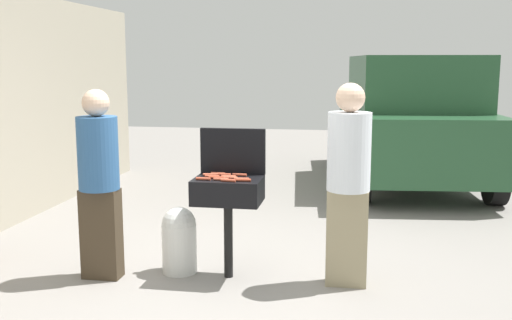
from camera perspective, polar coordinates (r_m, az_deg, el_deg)
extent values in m
plane|color=gray|center=(5.50, -2.62, -11.20)|extent=(24.00, 24.00, 0.00)
cylinder|color=black|center=(5.43, -2.65, -7.62)|extent=(0.08, 0.08, 0.69)
cube|color=black|center=(5.32, -2.69, -2.91)|extent=(0.60, 0.44, 0.22)
cube|color=black|center=(5.47, -2.23, 0.85)|extent=(0.60, 0.05, 0.42)
cylinder|color=#B74C33|center=(5.40, -3.08, -1.40)|extent=(0.13, 0.03, 0.03)
cylinder|color=#B74C33|center=(5.13, -2.66, -1.96)|extent=(0.13, 0.04, 0.03)
cylinder|color=#C6593D|center=(5.19, -3.36, -1.83)|extent=(0.13, 0.03, 0.03)
cylinder|color=#B74C33|center=(5.38, -1.57, -1.42)|extent=(0.13, 0.04, 0.03)
cylinder|color=#B74C33|center=(5.32, -4.21, -1.56)|extent=(0.13, 0.03, 0.03)
cylinder|color=#B74C33|center=(5.22, -5.06, -1.79)|extent=(0.13, 0.03, 0.03)
cylinder|color=#AD4228|center=(5.14, -1.21, -1.92)|extent=(0.13, 0.03, 0.03)
cylinder|color=#C6593D|center=(5.31, -2.64, -1.58)|extent=(0.13, 0.03, 0.03)
cylinder|color=#C6593D|center=(5.40, -4.39, -1.41)|extent=(0.13, 0.04, 0.03)
cylinder|color=#AD4228|center=(5.27, -3.83, -1.68)|extent=(0.13, 0.03, 0.03)
cylinder|color=#C6593D|center=(5.24, -2.51, -1.72)|extent=(0.13, 0.03, 0.03)
cylinder|color=#B74C33|center=(5.19, -1.40, -1.82)|extent=(0.13, 0.04, 0.03)
cylinder|color=#C6593D|center=(5.45, -3.65, -1.30)|extent=(0.13, 0.03, 0.03)
cylinder|color=silver|center=(5.62, -7.32, -8.34)|extent=(0.32, 0.32, 0.46)
sphere|color=silver|center=(5.56, -7.37, -6.08)|extent=(0.31, 0.31, 0.31)
cube|color=#3F3323|center=(5.57, -14.53, -6.82)|extent=(0.34, 0.19, 0.82)
cylinder|color=#2D598C|center=(5.42, -14.85, 0.63)|extent=(0.36, 0.36, 0.65)
sphere|color=beige|center=(5.37, -15.05, 5.29)|extent=(0.24, 0.24, 0.24)
cube|color=gray|center=(5.29, 8.66, -7.35)|extent=(0.35, 0.19, 0.84)
cylinder|color=silver|center=(5.12, 8.87, 0.79)|extent=(0.37, 0.37, 0.67)
sphere|color=beige|center=(5.07, 9.00, 5.91)|extent=(0.25, 0.25, 0.25)
cube|color=#234C2D|center=(9.92, 14.35, 2.35)|extent=(2.33, 4.57, 0.90)
cube|color=#234C2D|center=(9.66, 14.77, 7.21)|extent=(2.01, 2.76, 0.80)
cylinder|color=black|center=(8.74, 21.87, -1.95)|extent=(0.28, 0.66, 0.64)
cylinder|color=black|center=(8.36, 10.02, -1.90)|extent=(0.28, 0.66, 0.64)
cylinder|color=black|center=(11.66, 17.27, 1.00)|extent=(0.28, 0.66, 0.64)
cylinder|color=black|center=(11.38, 8.39, 1.13)|extent=(0.28, 0.66, 0.64)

